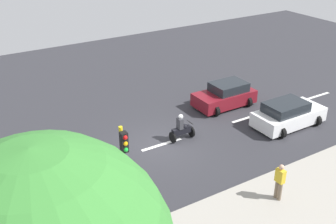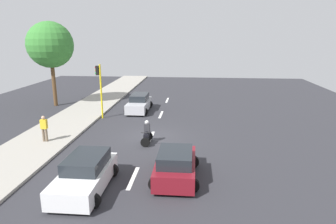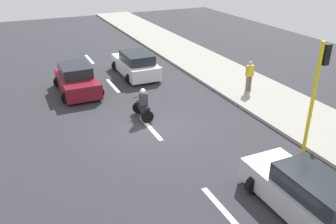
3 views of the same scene
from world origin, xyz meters
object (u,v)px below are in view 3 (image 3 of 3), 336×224
(car_silver, at_px, (307,196))
(motorcycle, at_px, (143,106))
(pedestrian_near_signal, at_px, (249,75))
(traffic_light_corner, at_px, (318,83))
(car_white, at_px, (136,65))
(car_maroon, at_px, (77,80))

(car_silver, xyz_separation_m, motorcycle, (-2.06, 8.38, -0.07))
(car_silver, xyz_separation_m, pedestrian_near_signal, (4.44, 8.97, 0.35))
(pedestrian_near_signal, distance_m, traffic_light_corner, 6.71)
(car_white, bearing_deg, pedestrian_near_signal, -49.33)
(car_silver, height_order, pedestrian_near_signal, pedestrian_near_signal)
(car_silver, height_order, traffic_light_corner, traffic_light_corner)
(motorcycle, xyz_separation_m, traffic_light_corner, (4.76, -5.62, 2.29))
(car_silver, bearing_deg, car_maroon, 107.87)
(car_white, relative_size, traffic_light_corner, 0.94)
(car_white, xyz_separation_m, car_maroon, (-3.97, -1.36, -0.00))
(car_white, distance_m, motorcycle, 6.30)
(car_white, height_order, car_maroon, same)
(car_white, distance_m, pedestrian_near_signal, 7.19)
(car_silver, distance_m, pedestrian_near_signal, 10.01)
(pedestrian_near_signal, height_order, traffic_light_corner, traffic_light_corner)
(car_white, xyz_separation_m, traffic_light_corner, (2.94, -11.65, 2.22))
(car_silver, xyz_separation_m, car_maroon, (-4.21, 13.06, -0.00))
(car_silver, distance_m, car_maroon, 13.72)
(car_silver, relative_size, traffic_light_corner, 0.96)
(motorcycle, bearing_deg, pedestrian_near_signal, 5.10)
(car_white, bearing_deg, car_maroon, -161.13)
(car_silver, bearing_deg, pedestrian_near_signal, 63.65)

